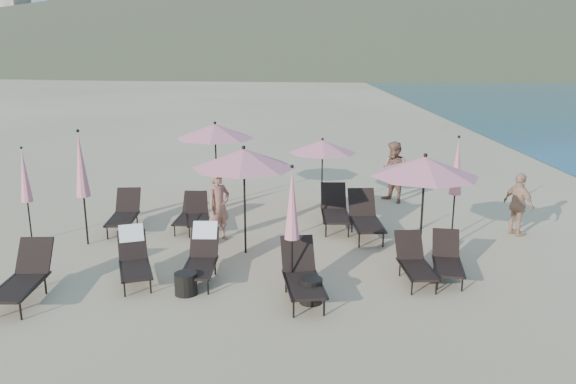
{
  "coord_description": "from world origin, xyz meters",
  "views": [
    {
      "loc": [
        -0.48,
        -10.21,
        4.57
      ],
      "look_at": [
        -0.6,
        3.5,
        1.1
      ],
      "focal_mm": 35.0,
      "sensor_mm": 36.0,
      "label": 1
    }
  ],
  "objects_px": {
    "side_table_0": "(186,284)",
    "lounger_10": "(365,217)",
    "lounger_7": "(190,213)",
    "lounger_2": "(202,255)",
    "beachgoer_a": "(219,206)",
    "lounger_1": "(134,257)",
    "side_table_1": "(311,291)",
    "lounger_6": "(124,213)",
    "umbrella_open_0": "(244,158)",
    "lounger_0": "(23,277)",
    "lounger_4": "(415,261)",
    "umbrella_closed_0": "(292,205)",
    "umbrella_open_2": "(215,131)",
    "umbrella_closed_2": "(24,176)",
    "umbrella_open_1": "(425,167)",
    "lounger_9": "(335,209)",
    "lounger_8": "(198,214)",
    "lounger_3": "(302,274)",
    "umbrella_closed_3": "(81,165)",
    "umbrella_open_3": "(322,146)",
    "beachgoer_b": "(394,172)",
    "lounger_5": "(447,259)",
    "umbrella_closed_1": "(457,167)",
    "beachgoer_c": "(519,205)"
  },
  "relations": [
    {
      "from": "lounger_10",
      "to": "umbrella_closed_0",
      "type": "relative_size",
      "value": 0.74
    },
    {
      "from": "lounger_6",
      "to": "umbrella_open_2",
      "type": "distance_m",
      "value": 3.75
    },
    {
      "from": "side_table_1",
      "to": "beachgoer_b",
      "type": "relative_size",
      "value": 0.25
    },
    {
      "from": "lounger_6",
      "to": "umbrella_closed_2",
      "type": "xyz_separation_m",
      "value": [
        -2.03,
        -0.96,
        1.2
      ]
    },
    {
      "from": "umbrella_open_1",
      "to": "beachgoer_a",
      "type": "relative_size",
      "value": 1.44
    },
    {
      "from": "umbrella_open_3",
      "to": "beachgoer_b",
      "type": "relative_size",
      "value": 1.14
    },
    {
      "from": "lounger_3",
      "to": "lounger_9",
      "type": "distance_m",
      "value": 4.51
    },
    {
      "from": "lounger_2",
      "to": "umbrella_open_3",
      "type": "bearing_deg",
      "value": 62.04
    },
    {
      "from": "side_table_0",
      "to": "beachgoer_b",
      "type": "distance_m",
      "value": 8.59
    },
    {
      "from": "lounger_4",
      "to": "umbrella_closed_2",
      "type": "distance_m",
      "value": 9.3
    },
    {
      "from": "lounger_5",
      "to": "lounger_6",
      "type": "distance_m",
      "value": 8.21
    },
    {
      "from": "lounger_2",
      "to": "beachgoer_a",
      "type": "xyz_separation_m",
      "value": [
        0.06,
        2.38,
        0.37
      ]
    },
    {
      "from": "umbrella_open_1",
      "to": "side_table_1",
      "type": "relative_size",
      "value": 5.2
    },
    {
      "from": "lounger_4",
      "to": "umbrella_closed_2",
      "type": "xyz_separation_m",
      "value": [
        -8.91,
        2.34,
        1.24
      ]
    },
    {
      "from": "lounger_7",
      "to": "lounger_6",
      "type": "bearing_deg",
      "value": -172.42
    },
    {
      "from": "lounger_2",
      "to": "lounger_8",
      "type": "xyz_separation_m",
      "value": [
        -0.62,
        3.25,
        -0.08
      ]
    },
    {
      "from": "lounger_6",
      "to": "umbrella_open_0",
      "type": "xyz_separation_m",
      "value": [
        3.31,
        -1.72,
        1.78
      ]
    },
    {
      "from": "lounger_1",
      "to": "lounger_9",
      "type": "bearing_deg",
      "value": 20.45
    },
    {
      "from": "umbrella_closed_3",
      "to": "beachgoer_c",
      "type": "xyz_separation_m",
      "value": [
        10.66,
        0.8,
        -1.15
      ]
    },
    {
      "from": "lounger_10",
      "to": "side_table_1",
      "type": "xyz_separation_m",
      "value": [
        -1.49,
        -3.9,
        -0.26
      ]
    },
    {
      "from": "lounger_4",
      "to": "umbrella_closed_0",
      "type": "xyz_separation_m",
      "value": [
        -2.5,
        -0.56,
        1.35
      ]
    },
    {
      "from": "lounger_9",
      "to": "umbrella_open_1",
      "type": "height_order",
      "value": "umbrella_open_1"
    },
    {
      "from": "lounger_2",
      "to": "lounger_6",
      "type": "height_order",
      "value": "lounger_2"
    },
    {
      "from": "lounger_7",
      "to": "beachgoer_a",
      "type": "height_order",
      "value": "beachgoer_a"
    },
    {
      "from": "umbrella_open_3",
      "to": "umbrella_closed_1",
      "type": "bearing_deg",
      "value": -37.22
    },
    {
      "from": "side_table_0",
      "to": "lounger_10",
      "type": "bearing_deg",
      "value": 42.42
    },
    {
      "from": "lounger_0",
      "to": "side_table_0",
      "type": "distance_m",
      "value": 3.0
    },
    {
      "from": "umbrella_open_2",
      "to": "umbrella_closed_3",
      "type": "relative_size",
      "value": 0.9
    },
    {
      "from": "lounger_3",
      "to": "lounger_6",
      "type": "bearing_deg",
      "value": 130.0
    },
    {
      "from": "lounger_0",
      "to": "beachgoer_c",
      "type": "height_order",
      "value": "beachgoer_c"
    },
    {
      "from": "lounger_10",
      "to": "beachgoer_b",
      "type": "xyz_separation_m",
      "value": [
        1.28,
        3.28,
        0.45
      ]
    },
    {
      "from": "lounger_10",
      "to": "beachgoer_b",
      "type": "bearing_deg",
      "value": 65.76
    },
    {
      "from": "umbrella_closed_3",
      "to": "beachgoer_a",
      "type": "relative_size",
      "value": 1.63
    },
    {
      "from": "lounger_1",
      "to": "umbrella_open_2",
      "type": "xyz_separation_m",
      "value": [
        0.92,
        5.84,
        1.76
      ]
    },
    {
      "from": "lounger_7",
      "to": "umbrella_open_1",
      "type": "height_order",
      "value": "umbrella_open_1"
    },
    {
      "from": "umbrella_open_0",
      "to": "lounger_8",
      "type": "bearing_deg",
      "value": 128.07
    },
    {
      "from": "lounger_7",
      "to": "lounger_5",
      "type": "bearing_deg",
      "value": -25.61
    },
    {
      "from": "lounger_9",
      "to": "lounger_8",
      "type": "bearing_deg",
      "value": -177.0
    },
    {
      "from": "lounger_0",
      "to": "lounger_9",
      "type": "bearing_deg",
      "value": 35.14
    },
    {
      "from": "lounger_1",
      "to": "umbrella_closed_3",
      "type": "distance_m",
      "value": 3.11
    },
    {
      "from": "side_table_1",
      "to": "beachgoer_b",
      "type": "height_order",
      "value": "beachgoer_b"
    },
    {
      "from": "lounger_0",
      "to": "umbrella_open_2",
      "type": "height_order",
      "value": "umbrella_open_2"
    },
    {
      "from": "lounger_1",
      "to": "side_table_0",
      "type": "xyz_separation_m",
      "value": [
        1.18,
        -0.72,
        -0.26
      ]
    },
    {
      "from": "lounger_7",
      "to": "lounger_2",
      "type": "bearing_deg",
      "value": -72.58
    },
    {
      "from": "lounger_2",
      "to": "lounger_9",
      "type": "bearing_deg",
      "value": 49.38
    },
    {
      "from": "lounger_0",
      "to": "umbrella_closed_2",
      "type": "bearing_deg",
      "value": 111.26
    },
    {
      "from": "lounger_7",
      "to": "side_table_0",
      "type": "xyz_separation_m",
      "value": [
        0.66,
        -4.14,
        -0.19
      ]
    },
    {
      "from": "beachgoer_b",
      "to": "beachgoer_c",
      "type": "relative_size",
      "value": 1.17
    },
    {
      "from": "umbrella_open_2",
      "to": "umbrella_closed_2",
      "type": "distance_m",
      "value": 5.44
    },
    {
      "from": "lounger_3",
      "to": "umbrella_closed_3",
      "type": "bearing_deg",
      "value": 142.17
    }
  ]
}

